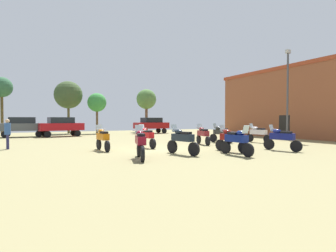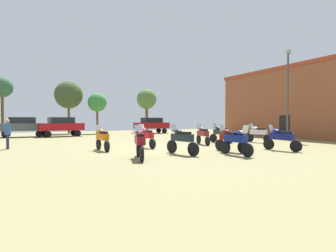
# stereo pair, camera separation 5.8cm
# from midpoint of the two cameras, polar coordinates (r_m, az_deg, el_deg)

# --- Properties ---
(ground_plane) EXTENTS (44.00, 52.00, 0.02)m
(ground_plane) POSITION_cam_midpoint_polar(r_m,az_deg,el_deg) (16.03, -3.53, -4.95)
(ground_plane) COLOR #887F54
(brick_building) EXTENTS (6.12, 20.97, 6.99)m
(brick_building) POSITION_cam_midpoint_polar(r_m,az_deg,el_deg) (28.98, 30.29, 4.61)
(brick_building) COLOR brown
(brick_building) RESTS_ON ground
(motorcycle_1) EXTENTS (0.62, 2.16, 1.49)m
(motorcycle_1) POSITION_cam_midpoint_polar(r_m,az_deg,el_deg) (13.38, 14.55, -3.07)
(motorcycle_1) COLOR black
(motorcycle_1) RESTS_ON ground
(motorcycle_2) EXTENTS (0.74, 2.17, 1.45)m
(motorcycle_2) POSITION_cam_midpoint_polar(r_m,az_deg,el_deg) (18.70, 7.49, -1.82)
(motorcycle_2) COLOR black
(motorcycle_2) RESTS_ON ground
(motorcycle_3) EXTENTS (0.62, 2.07, 1.45)m
(motorcycle_3) POSITION_cam_midpoint_polar(r_m,az_deg,el_deg) (15.38, -14.10, -2.56)
(motorcycle_3) COLOR black
(motorcycle_3) RESTS_ON ground
(motorcycle_4) EXTENTS (0.74, 2.21, 1.51)m
(motorcycle_4) POSITION_cam_midpoint_polar(r_m,az_deg,el_deg) (13.26, 2.97, -3.01)
(motorcycle_4) COLOR black
(motorcycle_4) RESTS_ON ground
(motorcycle_5) EXTENTS (0.66, 2.23, 1.47)m
(motorcycle_5) POSITION_cam_midpoint_polar(r_m,az_deg,el_deg) (14.71, 13.38, -2.69)
(motorcycle_5) COLOR black
(motorcycle_5) RESTS_ON ground
(motorcycle_6) EXTENTS (0.83, 2.22, 1.51)m
(motorcycle_6) POSITION_cam_midpoint_polar(r_m,az_deg,el_deg) (11.80, -6.16, -3.57)
(motorcycle_6) COLOR black
(motorcycle_6) RESTS_ON ground
(motorcycle_7) EXTENTS (0.62, 2.16, 1.46)m
(motorcycle_7) POSITION_cam_midpoint_polar(r_m,az_deg,el_deg) (16.50, -4.85, -2.24)
(motorcycle_7) COLOR black
(motorcycle_7) RESTS_ON ground
(motorcycle_8) EXTENTS (0.74, 2.18, 1.47)m
(motorcycle_8) POSITION_cam_midpoint_polar(r_m,az_deg,el_deg) (16.16, 23.33, -2.41)
(motorcycle_8) COLOR black
(motorcycle_8) RESTS_ON ground
(motorcycle_9) EXTENTS (0.63, 2.19, 1.46)m
(motorcycle_9) POSITION_cam_midpoint_polar(r_m,az_deg,el_deg) (21.24, 18.88, -1.49)
(motorcycle_9) COLOR black
(motorcycle_9) RESTS_ON ground
(motorcycle_10) EXTENTS (0.76, 2.10, 1.48)m
(motorcycle_10) POSITION_cam_midpoint_polar(r_m,az_deg,el_deg) (20.35, 11.34, -1.55)
(motorcycle_10) COLOR black
(motorcycle_10) RESTS_ON ground
(car_1) EXTENTS (4.40, 2.06, 2.00)m
(car_1) POSITION_cam_midpoint_polar(r_m,az_deg,el_deg) (30.32, -29.04, 0.11)
(car_1) COLOR black
(car_1) RESTS_ON ground
(car_2) EXTENTS (4.52, 2.40, 2.00)m
(car_2) POSITION_cam_midpoint_polar(r_m,az_deg,el_deg) (29.47, -22.23, 0.15)
(car_2) COLOR black
(car_2) RESTS_ON ground
(car_3) EXTENTS (4.45, 2.18, 2.00)m
(car_3) POSITION_cam_midpoint_polar(r_m,az_deg,el_deg) (33.40, -3.66, 0.39)
(car_3) COLOR black
(car_3) RESTS_ON ground
(person_1) EXTENTS (0.39, 0.39, 1.79)m
(person_1) POSITION_cam_midpoint_polar(r_m,az_deg,el_deg) (18.28, -31.55, -1.04)
(person_1) COLOR #25254F
(person_1) RESTS_ON ground
(tree_2) EXTENTS (2.85, 2.85, 6.13)m
(tree_2) POSITION_cam_midpoint_polar(r_m,az_deg,el_deg) (38.11, -4.76, 5.72)
(tree_2) COLOR brown
(tree_2) RESTS_ON ground
(tree_3) EXTENTS (3.47, 3.47, 6.63)m
(tree_3) POSITION_cam_midpoint_polar(r_m,az_deg,el_deg) (35.82, -20.85, 6.29)
(tree_3) COLOR brown
(tree_3) RESTS_ON ground
(tree_4) EXTENTS (2.35, 2.35, 5.11)m
(tree_4) POSITION_cam_midpoint_polar(r_m,az_deg,el_deg) (34.60, -15.21, 4.88)
(tree_4) COLOR brown
(tree_4) RESTS_ON ground
(tree_5) EXTENTS (2.28, 2.28, 6.56)m
(tree_5) POSITION_cam_midpoint_polar(r_m,az_deg,el_deg) (35.31, -32.44, 6.97)
(tree_5) COLOR brown
(tree_5) RESTS_ON ground
(lamp_post) EXTENTS (0.44, 0.24, 7.66)m
(lamp_post) POSITION_cam_midpoint_polar(r_m,az_deg,el_deg) (24.61, 24.46, 7.04)
(lamp_post) COLOR #47474C
(lamp_post) RESTS_ON ground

